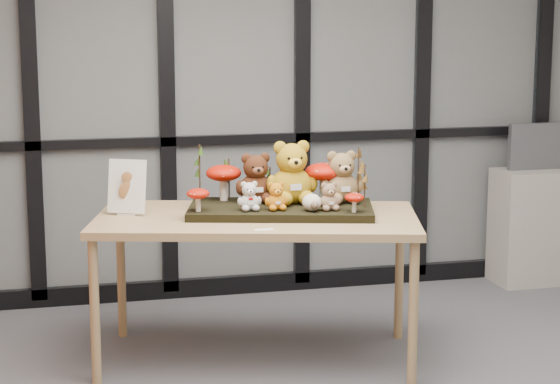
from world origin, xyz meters
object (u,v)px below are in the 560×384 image
object	(u,v)px
mushroom_back_left	(224,181)
sign_holder	(127,189)
bear_white_bow	(249,194)
plush_cream_hedgehog	(312,202)
mushroom_back_right	(324,180)
cabinet	(537,226)
bear_beige_small	(329,195)
bear_small_yellow	(276,194)
bear_pooh_yellow	(291,169)
bear_brown_medium	(256,175)
mushroom_front_left	(198,199)
display_table	(257,228)
mushroom_front_right	(354,202)
diorama_tray	(281,210)
monitor	(540,146)
bear_tan_back	(341,174)

from	to	relation	value
mushroom_back_left	sign_holder	world-z (taller)	sign_holder
bear_white_bow	plush_cream_hedgehog	xyz separation A→B (m)	(0.32, -0.10, -0.04)
mushroom_back_right	cabinet	distance (m)	2.16
bear_beige_small	sign_holder	xyz separation A→B (m)	(-1.03, 0.34, 0.01)
bear_small_yellow	sign_holder	xyz separation A→B (m)	(-0.76, 0.27, 0.01)
plush_cream_hedgehog	bear_pooh_yellow	bearing A→B (deg)	116.26
mushroom_back_right	bear_brown_medium	bearing A→B (deg)	171.63
mushroom_back_right	mushroom_front_left	xyz separation A→B (m)	(-0.72, -0.12, -0.05)
display_table	mushroom_back_left	size ratio (longest dim) A/B	8.59
display_table	bear_beige_small	distance (m)	0.43
bear_beige_small	mushroom_front_right	distance (m)	0.14
display_table	bear_small_yellow	distance (m)	0.22
plush_cream_hedgehog	cabinet	bearing A→B (deg)	46.96
sign_holder	bear_white_bow	bearing A→B (deg)	3.54
bear_brown_medium	bear_small_yellow	xyz separation A→B (m)	(0.06, -0.24, -0.07)
bear_beige_small	mushroom_back_right	size ratio (longest dim) A/B	0.70
mushroom_back_left	mushroom_back_right	size ratio (longest dim) A/B	0.94
cabinet	mushroom_front_left	bearing A→B (deg)	-156.95
bear_pooh_yellow	mushroom_front_left	xyz separation A→B (m)	(-0.54, -0.11, -0.12)
bear_pooh_yellow	cabinet	world-z (taller)	bear_pooh_yellow
bear_small_yellow	bear_brown_medium	bearing A→B (deg)	119.28
diorama_tray	bear_white_bow	distance (m)	0.23
bear_brown_medium	mushroom_back_right	bearing A→B (deg)	6.83
diorama_tray	bear_brown_medium	bearing A→B (deg)	143.52
display_table	bear_white_bow	bearing A→B (deg)	-121.48
diorama_tray	mushroom_back_left	world-z (taller)	mushroom_back_left
bear_white_bow	sign_holder	xyz separation A→B (m)	(-0.62, 0.25, 0.01)
bear_pooh_yellow	bear_beige_small	bearing A→B (deg)	-44.26
bear_small_yellow	mushroom_front_left	distance (m)	0.41
diorama_tray	bear_small_yellow	xyz separation A→B (m)	(-0.05, -0.10, 0.10)
display_table	plush_cream_hedgehog	xyz separation A→B (m)	(0.27, -0.14, 0.16)
bear_small_yellow	mushroom_back_left	world-z (taller)	mushroom_back_left
display_table	bear_brown_medium	world-z (taller)	bear_brown_medium
bear_small_yellow	mushroom_back_left	bearing A→B (deg)	139.08
mushroom_front_left	sign_holder	distance (m)	0.41
display_table	mushroom_front_right	size ratio (longest dim) A/B	16.76
cabinet	sign_holder	bearing A→B (deg)	-163.20
diorama_tray	mushroom_back_left	distance (m)	0.38
bear_pooh_yellow	plush_cream_hedgehog	world-z (taller)	bear_pooh_yellow
bear_brown_medium	bear_white_bow	world-z (taller)	bear_brown_medium
mushroom_front_left	monitor	xyz separation A→B (m)	(2.57, 1.11, 0.04)
display_table	bear_small_yellow	size ratio (longest dim) A/B	11.31
bear_small_yellow	bear_tan_back	bearing A→B (deg)	32.82
display_table	monitor	bearing A→B (deg)	41.29
bear_pooh_yellow	cabinet	xyz separation A→B (m)	(2.03, 0.98, -0.64)
bear_pooh_yellow	mushroom_back_right	xyz separation A→B (m)	(0.19, 0.01, -0.07)
bear_small_yellow	monitor	size ratio (longest dim) A/B	0.37
mushroom_back_left	mushroom_back_right	bearing A→B (deg)	-15.40
mushroom_back_left	monitor	distance (m)	2.52
bear_pooh_yellow	plush_cream_hedgehog	bearing A→B (deg)	-63.74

